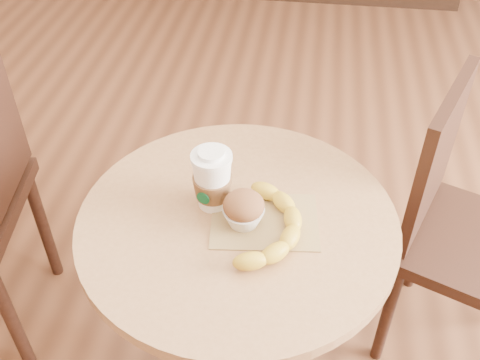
{
  "coord_description": "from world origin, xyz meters",
  "views": [
    {
      "loc": [
        0.14,
        -0.94,
        1.65
      ],
      "look_at": [
        0.0,
        -0.01,
        0.83
      ],
      "focal_mm": 42.0,
      "sensor_mm": 36.0,
      "label": 1
    }
  ],
  "objects_px": {
    "chair_right": "(461,227)",
    "muffin": "(244,210)",
    "banana": "(274,225)",
    "coffee_cup": "(212,181)",
    "cafe_table": "(238,276)"
  },
  "relations": [
    {
      "from": "chair_right",
      "to": "muffin",
      "type": "height_order",
      "value": "chair_right"
    },
    {
      "from": "muffin",
      "to": "banana",
      "type": "height_order",
      "value": "muffin"
    },
    {
      "from": "chair_right",
      "to": "banana",
      "type": "height_order",
      "value": "chair_right"
    },
    {
      "from": "banana",
      "to": "coffee_cup",
      "type": "bearing_deg",
      "value": 160.92
    },
    {
      "from": "coffee_cup",
      "to": "muffin",
      "type": "xyz_separation_m",
      "value": [
        0.08,
        -0.06,
        -0.03
      ]
    },
    {
      "from": "chair_right",
      "to": "coffee_cup",
      "type": "height_order",
      "value": "chair_right"
    },
    {
      "from": "cafe_table",
      "to": "banana",
      "type": "relative_size",
      "value": 2.57
    },
    {
      "from": "coffee_cup",
      "to": "muffin",
      "type": "relative_size",
      "value": 1.64
    },
    {
      "from": "coffee_cup",
      "to": "chair_right",
      "type": "bearing_deg",
      "value": 38.78
    },
    {
      "from": "cafe_table",
      "to": "muffin",
      "type": "distance_m",
      "value": 0.25
    },
    {
      "from": "coffee_cup",
      "to": "banana",
      "type": "bearing_deg",
      "value": -8.57
    },
    {
      "from": "chair_right",
      "to": "muffin",
      "type": "xyz_separation_m",
      "value": [
        -0.58,
        -0.31,
        0.29
      ]
    },
    {
      "from": "cafe_table",
      "to": "coffee_cup",
      "type": "xyz_separation_m",
      "value": [
        -0.06,
        0.04,
        0.28
      ]
    },
    {
      "from": "chair_right",
      "to": "coffee_cup",
      "type": "bearing_deg",
      "value": 133.41
    },
    {
      "from": "banana",
      "to": "cafe_table",
      "type": "bearing_deg",
      "value": 165.75
    }
  ]
}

